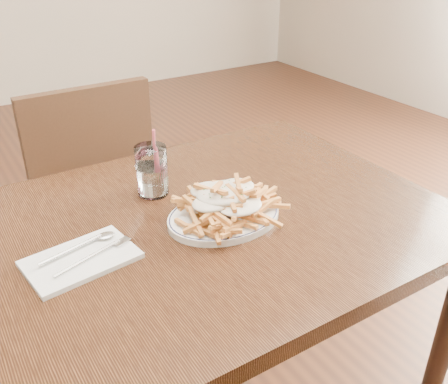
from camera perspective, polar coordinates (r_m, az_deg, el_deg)
table at (r=1.14m, az=-4.92°, el=-7.08°), size 1.20×0.80×0.75m
chair_far at (r=1.83m, az=-15.28°, el=0.49°), size 0.42×0.42×0.89m
fries_plate at (r=1.11m, az=-0.00°, el=-2.76°), size 0.31×0.29×0.02m
loaded_fries at (r=1.09m, az=-0.00°, el=-0.66°), size 0.27×0.24×0.07m
napkin at (r=1.02m, az=-16.03°, el=-7.42°), size 0.22×0.16×0.01m
cutlery at (r=1.02m, az=-16.21°, el=-6.88°), size 0.19×0.12×0.01m
water_glass at (r=1.21m, az=-8.21°, el=2.12°), size 0.08×0.08×0.17m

